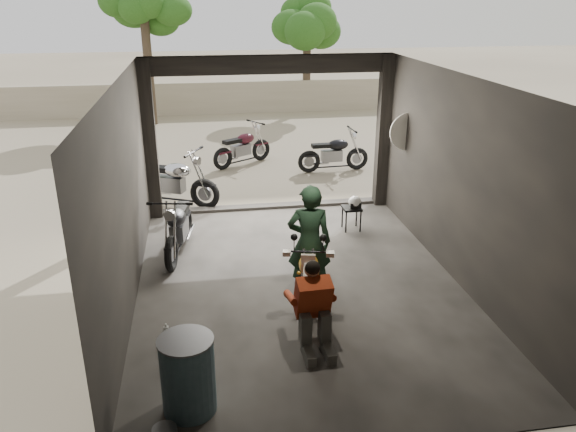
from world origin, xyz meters
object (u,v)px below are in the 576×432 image
object	(u,v)px
rider	(309,242)
sign_post	(407,150)
left_bike	(178,223)
mechanic	(315,311)
stool	(352,211)
helmet	(355,202)
outside_bike_b	(242,145)
main_bike	(309,270)
outside_bike_c	(334,150)
outside_bike_a	(172,177)
oil_drum	(188,376)

from	to	relation	value
rider	sign_post	xyz separation A→B (m)	(2.45, 2.71, 0.58)
left_bike	mechanic	size ratio (longest dim) A/B	1.46
left_bike	stool	bearing A→B (deg)	19.25
helmet	rider	bearing A→B (deg)	-110.03
outside_bike_b	rider	world-z (taller)	rider
main_bike	rider	xyz separation A→B (m)	(0.04, 0.17, 0.36)
outside_bike_c	outside_bike_a	bearing A→B (deg)	112.46
mechanic	sign_post	distance (m)	4.97
mechanic	outside_bike_c	bearing A→B (deg)	72.54
outside_bike_b	outside_bike_c	bearing A→B (deg)	-146.37
left_bike	sign_post	distance (m)	4.59
mechanic	helmet	xyz separation A→B (m)	(1.55, 3.76, 0.02)
stool	helmet	distance (m)	0.19
rider	sign_post	size ratio (longest dim) A/B	0.81
main_bike	outside_bike_c	bearing A→B (deg)	85.60
rider	oil_drum	world-z (taller)	rider
sign_post	rider	bearing A→B (deg)	-107.87
main_bike	mechanic	size ratio (longest dim) A/B	1.39
outside_bike_a	stool	size ratio (longest dim) A/B	3.92
stool	oil_drum	size ratio (longest dim) A/B	0.52
stool	main_bike	bearing A→B (deg)	-117.89
helmet	outside_bike_a	bearing A→B (deg)	160.33
helmet	oil_drum	size ratio (longest dim) A/B	0.28
main_bike	stool	distance (m)	2.88
outside_bike_b	outside_bike_c	world-z (taller)	outside_bike_b
oil_drum	outside_bike_b	bearing A→B (deg)	81.71
main_bike	sign_post	size ratio (longest dim) A/B	0.73
outside_bike_a	outside_bike_b	bearing A→B (deg)	-5.18
sign_post	main_bike	bearing A→B (deg)	-106.58
main_bike	sign_post	distance (m)	3.92
sign_post	helmet	bearing A→B (deg)	-138.10
left_bike	rider	bearing A→B (deg)	-33.21
outside_bike_a	rider	bearing A→B (deg)	-127.79
outside_bike_c	sign_post	bearing A→B (deg)	-173.94
outside_bike_b	oil_drum	bearing A→B (deg)	137.93
main_bike	outside_bike_a	bearing A→B (deg)	127.10
outside_bike_a	outside_bike_b	world-z (taller)	outside_bike_a
left_bike	mechanic	xyz separation A→B (m)	(1.77, -3.25, 0.01)
rider	mechanic	xyz separation A→B (m)	(-0.20, -1.40, -0.31)
main_bike	helmet	size ratio (longest dim) A/B	6.31
mechanic	helmet	distance (m)	4.07
outside_bike_b	sign_post	xyz separation A→B (m)	(2.85, -4.49, 0.91)
rider	mechanic	distance (m)	1.45
main_bike	oil_drum	distance (m)	2.74
rider	helmet	xyz separation A→B (m)	(1.36, 2.36, -0.30)
outside_bike_c	mechanic	xyz separation A→B (m)	(-2.07, -7.66, 0.03)
outside_bike_c	outside_bike_b	bearing A→B (deg)	64.24
outside_bike_b	left_bike	bearing A→B (deg)	129.93
left_bike	sign_post	size ratio (longest dim) A/B	0.77
left_bike	rider	size ratio (longest dim) A/B	0.95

